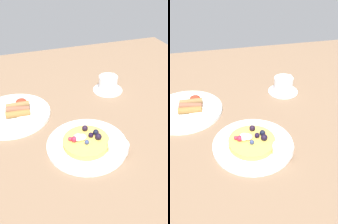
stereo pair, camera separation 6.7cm
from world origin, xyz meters
The scene contains 8 objects.
ground_plane centered at (0.00, 0.00, -1.50)cm, with size 153.86×145.01×3.00cm, color brown.
pancake_plate centered at (1.95, -10.09, 0.55)cm, with size 24.19×24.19×1.11cm, color white.
pancake_with_berries centered at (1.53, -10.27, 2.23)cm, with size 13.99×13.99×3.68cm.
syrup_ramekin centered at (9.19, -16.25, 2.59)cm, with size 5.99×5.99×2.87cm.
breakfast_plate centered at (-17.64, 12.99, 0.63)cm, with size 26.25×26.25×1.27cm, color white.
fried_breakfast centered at (-14.96, 13.26, 2.31)cm, with size 10.21×12.27×2.52cm.
coffee_saucer centered at (21.23, 18.88, 0.35)cm, with size 12.03×12.03×0.71cm, color white.
coffee_cup centered at (21.36, 18.99, 3.61)cm, with size 9.00×8.66×5.60cm.
Camera 1 is at (-16.83, -62.05, 50.97)cm, focal length 39.57 mm.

